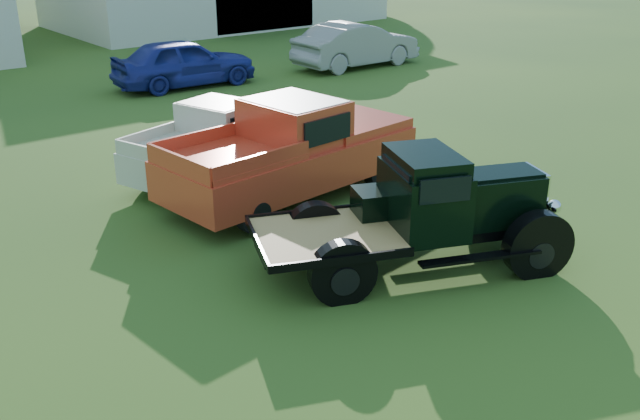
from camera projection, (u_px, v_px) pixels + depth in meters
ground at (361, 305)px, 10.32m from camera, size 120.00×120.00×0.00m
vintage_flatbed at (417, 212)px, 11.08m from camera, size 5.19×3.67×1.91m
red_pickup at (290, 149)px, 13.91m from camera, size 5.65×2.64×1.99m
white_pickup at (218, 141)px, 15.09m from camera, size 4.67×2.91×1.60m
misc_car_blue at (184, 62)px, 23.31m from camera, size 4.79×2.26×1.58m
misc_car_grey at (356, 45)px, 26.38m from camera, size 4.95×1.79×1.62m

